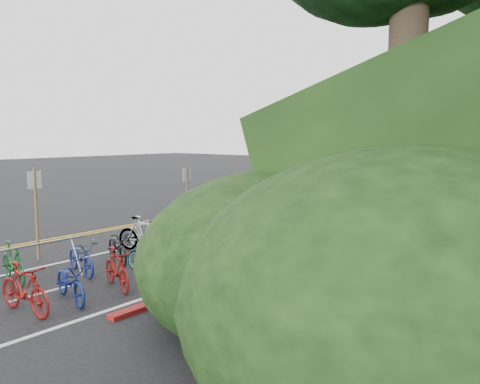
# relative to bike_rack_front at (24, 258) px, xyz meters

# --- Properties ---
(ground) EXTENTS (120.00, 120.00, 0.00)m
(ground) POSITION_rel_bike_rack_front_xyz_m (-2.66, 2.21, -0.80)
(ground) COLOR black
(ground) RESTS_ON ground
(road_markings) EXTENTS (7.47, 80.00, 0.01)m
(road_markings) POSITION_rel_bike_rack_front_xyz_m (-2.03, 12.30, -0.80)
(road_markings) COLOR gold
(road_markings) RESTS_ON ground
(red_curb) EXTENTS (0.25, 28.00, 0.10)m
(red_curb) POSITION_rel_bike_rack_front_xyz_m (3.04, 14.21, -0.75)
(red_curb) COLOR maroon
(red_curb) RESTS_ON ground
(bike_rack_front) EXTENTS (1.10, 3.17, 1.07)m
(bike_rack_front) POSITION_rel_bike_rack_front_xyz_m (0.00, 0.00, 0.00)
(bike_rack_front) COLOR gray
(bike_rack_front) RESTS_ON ground
(bike_racks_rest) EXTENTS (1.14, 23.00, 1.17)m
(bike_racks_rest) POSITION_rel_bike_rack_front_xyz_m (0.34, 15.21, 0.05)
(bike_racks_rest) COLOR gray
(bike_racks_rest) RESTS_ON ground
(signpost_near) EXTENTS (0.08, 0.40, 2.70)m
(signpost_near) POSITION_rel_bike_rack_front_xyz_m (-2.44, 1.56, 0.74)
(signpost_near) COLOR brown
(signpost_near) RESTS_ON ground
(signposts_rest) EXTENTS (0.08, 18.40, 2.50)m
(signposts_rest) POSITION_rel_bike_rack_front_xyz_m (-2.06, 16.21, 0.63)
(signposts_rest) COLOR brown
(signposts_rest) RESTS_ON ground
(bike_front) EXTENTS (0.62, 1.77, 1.04)m
(bike_front) POSITION_rel_bike_rack_front_xyz_m (-1.13, 4.38, -0.28)
(bike_front) COLOR beige
(bike_front) RESTS_ON ground
(bike_valet) EXTENTS (3.36, 12.39, 1.09)m
(bike_valet) POSITION_rel_bike_rack_front_xyz_m (0.31, 4.55, -0.34)
(bike_valet) COLOR maroon
(bike_valet) RESTS_ON ground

